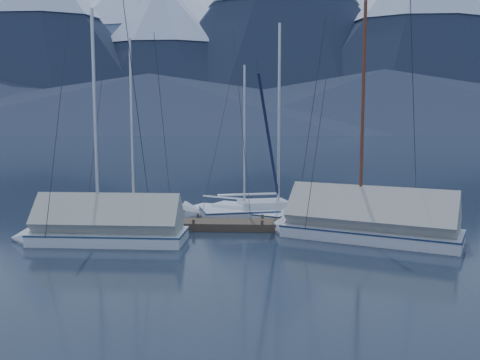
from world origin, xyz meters
name	(u,v)px	position (x,y,z in m)	size (l,w,h in m)	color
ground	(237,239)	(0.00, 0.00, 0.00)	(1000.00, 1000.00, 0.00)	black
mountain_range	(273,51)	(4.12, 370.45, 58.65)	(877.00, 584.00, 150.50)	#475675
dock	(240,226)	(0.00, 2.00, 0.11)	(18.00, 1.50, 0.54)	#382D23
mooring_posts	(229,221)	(-0.50, 2.00, 0.35)	(15.12, 1.52, 0.35)	#382D23
sailboat_open_left	(144,212)	(-5.09, 4.89, 0.17)	(7.42, 3.18, 9.78)	silver
sailboat_open_mid	(252,215)	(0.46, 4.50, 0.15)	(6.40, 4.31, 8.28)	white
sailboat_open_right	(289,213)	(2.30, 5.20, 0.18)	(8.26, 4.30, 10.51)	silver
sailboat_covered_near	(356,225)	(4.86, 0.43, 0.53)	(8.41, 5.53, 10.55)	silver
sailboat_covered_far	(95,230)	(-5.60, -0.92, 0.49)	(7.12, 3.02, 9.94)	silver
person	(360,206)	(5.29, 1.87, 1.11)	(0.56, 0.37, 1.55)	black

